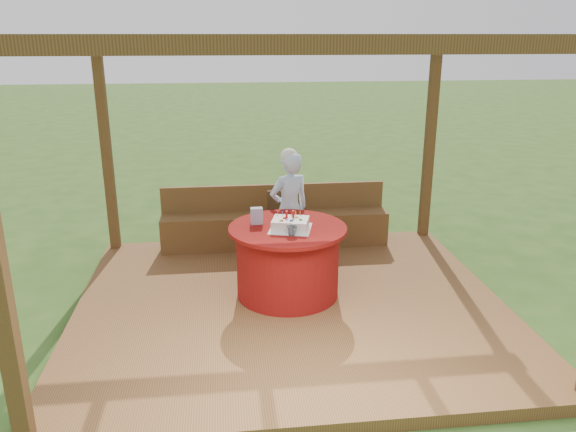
{
  "coord_description": "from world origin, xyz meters",
  "views": [
    {
      "loc": [
        -0.67,
        -5.37,
        2.84
      ],
      "look_at": [
        0.0,
        0.25,
        1.0
      ],
      "focal_mm": 35.0,
      "sensor_mm": 36.0,
      "label": 1
    }
  ],
  "objects_px": {
    "bench": "(275,226)",
    "birthday_cake": "(290,224)",
    "chair": "(284,221)",
    "gift_bag": "(257,216)",
    "elderly_woman": "(289,208)",
    "table": "(288,260)",
    "drinking_glass": "(292,231)"
  },
  "relations": [
    {
      "from": "chair",
      "to": "drinking_glass",
      "type": "relative_size",
      "value": 8.12
    },
    {
      "from": "bench",
      "to": "chair",
      "type": "bearing_deg",
      "value": -77.02
    },
    {
      "from": "gift_bag",
      "to": "elderly_woman",
      "type": "bearing_deg",
      "value": 54.92
    },
    {
      "from": "table",
      "to": "gift_bag",
      "type": "relative_size",
      "value": 7.06
    },
    {
      "from": "birthday_cake",
      "to": "gift_bag",
      "type": "height_order",
      "value": "birthday_cake"
    },
    {
      "from": "bench",
      "to": "elderly_woman",
      "type": "distance_m",
      "value": 0.83
    },
    {
      "from": "table",
      "to": "chair",
      "type": "height_order",
      "value": "chair"
    },
    {
      "from": "birthday_cake",
      "to": "gift_bag",
      "type": "xyz_separation_m",
      "value": [
        -0.34,
        0.21,
        0.03
      ]
    },
    {
      "from": "bench",
      "to": "table",
      "type": "height_order",
      "value": "bench"
    },
    {
      "from": "gift_bag",
      "to": "chair",
      "type": "bearing_deg",
      "value": 65.3
    },
    {
      "from": "table",
      "to": "birthday_cake",
      "type": "relative_size",
      "value": 2.45
    },
    {
      "from": "gift_bag",
      "to": "drinking_glass",
      "type": "xyz_separation_m",
      "value": [
        0.33,
        -0.41,
        -0.04
      ]
    },
    {
      "from": "bench",
      "to": "birthday_cake",
      "type": "relative_size",
      "value": 5.85
    },
    {
      "from": "chair",
      "to": "gift_bag",
      "type": "relative_size",
      "value": 4.67
    },
    {
      "from": "bench",
      "to": "drinking_glass",
      "type": "distance_m",
      "value": 1.88
    },
    {
      "from": "table",
      "to": "elderly_woman",
      "type": "relative_size",
      "value": 0.86
    },
    {
      "from": "table",
      "to": "drinking_glass",
      "type": "bearing_deg",
      "value": -87.98
    },
    {
      "from": "chair",
      "to": "birthday_cake",
      "type": "relative_size",
      "value": 1.62
    },
    {
      "from": "chair",
      "to": "drinking_glass",
      "type": "distance_m",
      "value": 1.5
    },
    {
      "from": "elderly_woman",
      "to": "drinking_glass",
      "type": "height_order",
      "value": "elderly_woman"
    },
    {
      "from": "chair",
      "to": "elderly_woman",
      "type": "distance_m",
      "value": 0.44
    },
    {
      "from": "chair",
      "to": "birthday_cake",
      "type": "height_order",
      "value": "birthday_cake"
    },
    {
      "from": "table",
      "to": "birthday_cake",
      "type": "distance_m",
      "value": 0.45
    },
    {
      "from": "chair",
      "to": "drinking_glass",
      "type": "xyz_separation_m",
      "value": [
        -0.08,
        -1.45,
        0.38
      ]
    },
    {
      "from": "gift_bag",
      "to": "table",
      "type": "bearing_deg",
      "value": -26.69
    },
    {
      "from": "chair",
      "to": "drinking_glass",
      "type": "bearing_deg",
      "value": -93.21
    },
    {
      "from": "chair",
      "to": "birthday_cake",
      "type": "distance_m",
      "value": 1.31
    },
    {
      "from": "bench",
      "to": "drinking_glass",
      "type": "bearing_deg",
      "value": -90.04
    },
    {
      "from": "bench",
      "to": "birthday_cake",
      "type": "xyz_separation_m",
      "value": [
        0.01,
        -1.6,
        0.57
      ]
    },
    {
      "from": "chair",
      "to": "gift_bag",
      "type": "height_order",
      "value": "gift_bag"
    },
    {
      "from": "bench",
      "to": "elderly_woman",
      "type": "bearing_deg",
      "value": -81.01
    },
    {
      "from": "chair",
      "to": "elderly_woman",
      "type": "xyz_separation_m",
      "value": [
        0.03,
        -0.34,
        0.28
      ]
    }
  ]
}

